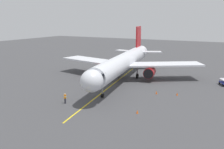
% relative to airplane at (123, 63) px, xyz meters
% --- Properties ---
extents(ground_plane, '(220.00, 220.00, 0.00)m').
position_rel_airplane_xyz_m(ground_plane, '(-0.01, -1.13, -4.00)').
color(ground_plane, '#424244').
extents(apron_lead_in_line, '(7.41, 39.40, 0.01)m').
position_rel_airplane_xyz_m(apron_lead_in_line, '(-0.05, 6.28, -4.00)').
color(apron_lead_in_line, yellow).
rests_on(apron_lead_in_line, ground).
extents(airplane, '(34.24, 40.18, 11.50)m').
position_rel_airplane_xyz_m(airplane, '(0.00, 0.00, 0.00)').
color(airplane, silver).
rests_on(airplane, ground).
extents(ground_crew_marshaller, '(0.47, 0.44, 1.71)m').
position_rel_airplane_xyz_m(ground_crew_marshaller, '(1.25, 19.24, -3.12)').
color(ground_crew_marshaller, '#23232D').
rests_on(ground_crew_marshaller, ground).
extents(safety_cone_nose_left, '(0.32, 0.32, 0.55)m').
position_rel_airplane_xyz_m(safety_cone_nose_left, '(-13.77, 6.10, -3.73)').
color(safety_cone_nose_left, '#F2590F').
rests_on(safety_cone_nose_left, ground).
extents(safety_cone_nose_right, '(0.32, 0.32, 0.55)m').
position_rel_airplane_xyz_m(safety_cone_nose_right, '(-10.94, 17.90, -3.73)').
color(safety_cone_nose_right, '#F2590F').
rests_on(safety_cone_nose_right, ground).
extents(safety_cone_wing_port, '(0.32, 0.32, 0.55)m').
position_rel_airplane_xyz_m(safety_cone_wing_port, '(-10.16, 6.99, -3.73)').
color(safety_cone_wing_port, '#F2590F').
rests_on(safety_cone_wing_port, ground).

